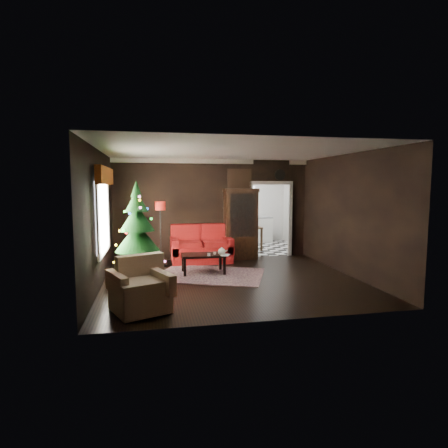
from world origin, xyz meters
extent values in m
plane|color=black|center=(0.00, 0.00, 0.00)|extent=(5.50, 5.50, 0.00)
plane|color=white|center=(0.00, 0.00, 2.80)|extent=(5.50, 5.50, 0.00)
plane|color=black|center=(0.00, 2.50, 1.40)|extent=(5.50, 0.00, 5.50)
plane|color=black|center=(0.00, -2.50, 1.40)|extent=(5.50, 0.00, 5.50)
plane|color=black|center=(-2.75, 0.00, 1.40)|extent=(0.00, 5.50, 5.50)
plane|color=black|center=(2.75, 0.00, 1.40)|extent=(0.00, 5.50, 5.50)
cube|color=white|center=(-2.71, 0.20, 1.45)|extent=(0.05, 1.60, 1.40)
cube|color=#7A320B|center=(-2.63, 0.20, 2.27)|extent=(0.12, 2.10, 0.35)
plane|color=silver|center=(1.70, 4.00, 0.00)|extent=(3.00, 3.00, 0.00)
cube|color=white|center=(1.70, 5.45, 1.70)|extent=(0.70, 0.06, 0.70)
cube|color=#3B2A35|center=(-0.39, 0.55, 0.01)|extent=(2.86, 2.49, 0.01)
cylinder|color=white|center=(-0.27, 0.67, 0.49)|extent=(0.08, 0.08, 0.05)
cylinder|color=silver|center=(-0.43, 0.51, 0.49)|extent=(0.09, 0.09, 0.06)
imported|color=#9B7661|center=(-0.13, 0.51, 0.58)|extent=(0.17, 0.09, 0.24)
cylinder|color=silver|center=(1.95, 2.45, 2.38)|extent=(0.32, 0.32, 0.06)
cube|color=#9F7A4A|center=(0.75, 2.46, 2.25)|extent=(0.62, 0.05, 0.52)
cube|color=white|center=(1.70, 5.20, 0.45)|extent=(1.80, 0.60, 0.90)
camera|label=1|loc=(-1.70, -7.72, 2.07)|focal=29.44mm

